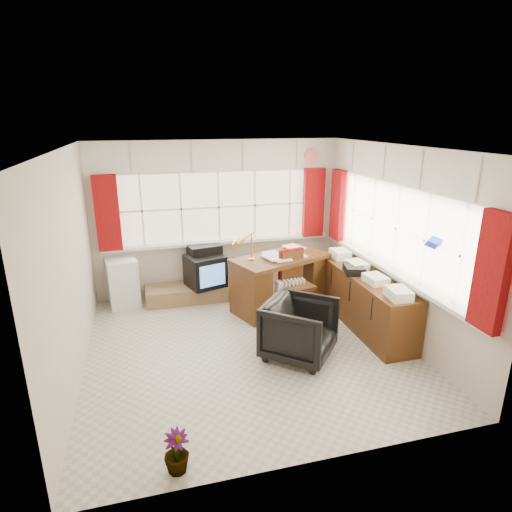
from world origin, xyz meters
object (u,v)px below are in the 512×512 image
(radiator, at_px, (292,301))
(task_chair, at_px, (294,281))
(office_chair, at_px, (300,329))
(desk_lamp, at_px, (252,240))
(crt_tv, at_px, (205,271))
(credenza, at_px, (365,300))
(desk, at_px, (280,280))
(mini_fridge, at_px, (123,282))
(tv_bench, at_px, (190,293))

(radiator, bearing_deg, task_chair, 55.26)
(task_chair, distance_m, office_chair, 1.23)
(radiator, bearing_deg, desk_lamp, 149.35)
(crt_tv, bearing_deg, task_chair, -34.82)
(credenza, relative_size, crt_tv, 2.95)
(desk, xyz_separation_m, mini_fridge, (-2.33, 0.72, -0.09))
(desk_lamp, bearing_deg, tv_bench, 142.05)
(desk, height_order, mini_fridge, desk)
(office_chair, relative_size, mini_fridge, 1.07)
(desk_lamp, relative_size, mini_fridge, 0.56)
(office_chair, bearing_deg, crt_tv, 63.21)
(credenza, bearing_deg, task_chair, 143.25)
(crt_tv, bearing_deg, mini_fridge, 173.49)
(task_chair, relative_size, tv_bench, 0.71)
(office_chair, xyz_separation_m, crt_tv, (-0.85, 2.00, 0.14))
(tv_bench, bearing_deg, task_chair, -31.83)
(task_chair, height_order, radiator, task_chair)
(tv_bench, bearing_deg, credenza, -33.70)
(crt_tv, distance_m, mini_fridge, 1.29)
(office_chair, distance_m, tv_bench, 2.35)
(desk, xyz_separation_m, task_chair, (0.13, -0.25, 0.06))
(desk_lamp, relative_size, office_chair, 0.52)
(desk, relative_size, office_chair, 1.99)
(office_chair, distance_m, mini_fridge, 3.02)
(office_chair, xyz_separation_m, credenza, (1.18, 0.55, 0.03))
(radiator, height_order, crt_tv, crt_tv)
(desk_lamp, bearing_deg, mini_fridge, 158.31)
(desk_lamp, relative_size, credenza, 0.21)
(desk_lamp, height_order, office_chair, desk_lamp)
(radiator, xyz_separation_m, crt_tv, (-1.14, 0.92, 0.27))
(radiator, bearing_deg, tv_bench, 144.68)
(desk_lamp, xyz_separation_m, radiator, (0.53, -0.31, -0.89))
(desk, distance_m, crt_tv, 1.21)
(desk, bearing_deg, task_chair, -61.92)
(desk, distance_m, tv_bench, 1.50)
(mini_fridge, bearing_deg, desk, -17.23)
(radiator, height_order, credenza, credenza)
(credenza, xyz_separation_m, mini_fridge, (-3.30, 1.60, -0.02))
(desk, xyz_separation_m, office_chair, (-0.21, -1.42, -0.10))
(desk_lamp, distance_m, office_chair, 1.61)
(office_chair, bearing_deg, desk_lamp, 50.02)
(office_chair, bearing_deg, mini_fridge, 84.88)
(credenza, bearing_deg, mini_fridge, 154.16)
(desk_lamp, height_order, credenza, desk_lamp)
(desk, height_order, office_chair, desk)
(task_chair, distance_m, mini_fridge, 2.66)
(desk_lamp, height_order, crt_tv, desk_lamp)
(office_chair, distance_m, radiator, 1.13)
(radiator, height_order, tv_bench, radiator)
(crt_tv, bearing_deg, office_chair, -66.93)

